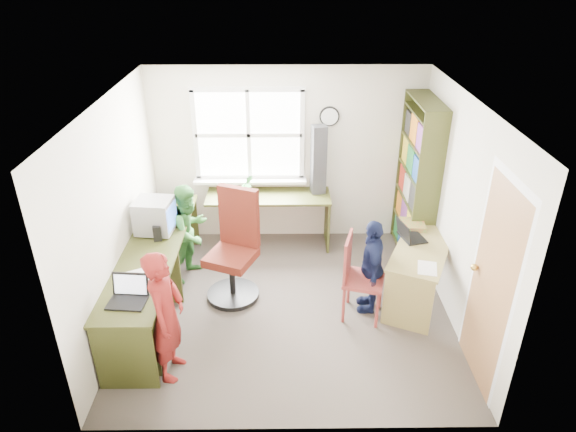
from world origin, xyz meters
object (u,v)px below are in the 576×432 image
object	(u,v)px
wooden_chair	(357,274)
crt_monitor	(155,216)
laptop_right	(409,234)
person_navy	(372,266)
laptop_left	(129,295)
person_green	(190,232)
swivel_chair	(235,252)
person_red	(166,316)
right_desk	(420,263)
potted_plant	(247,185)
cd_tower	(318,160)
l_desk	(166,289)
bookshelf	(417,185)

from	to	relation	value
wooden_chair	crt_monitor	world-z (taller)	crt_monitor
laptop_right	person_navy	size ratio (longest dim) A/B	0.34
crt_monitor	laptop_left	distance (m)	1.32
laptop_left	person_green	xyz separation A→B (m)	(0.31, 1.54, -0.19)
person_navy	swivel_chair	bearing A→B (deg)	-94.97
crt_monitor	person_red	xyz separation A→B (m)	(0.39, -1.45, -0.28)
right_desk	person_navy	distance (m)	0.60
swivel_chair	laptop_left	world-z (taller)	swivel_chair
swivel_chair	potted_plant	bearing A→B (deg)	108.46
right_desk	crt_monitor	xyz separation A→B (m)	(-3.02, 0.32, 0.45)
swivel_chair	laptop_left	xyz separation A→B (m)	(-0.89, -1.14, 0.24)
laptop_left	potted_plant	world-z (taller)	potted_plant
right_desk	cd_tower	bearing A→B (deg)	152.45
right_desk	wooden_chair	size ratio (longest dim) A/B	1.35
cd_tower	swivel_chair	bearing A→B (deg)	-141.32
l_desk	laptop_left	world-z (taller)	laptop_left
person_navy	right_desk	bearing A→B (deg)	110.69
potted_plant	person_navy	distance (m)	2.10
swivel_chair	potted_plant	distance (m)	1.22
laptop_left	person_navy	distance (m)	2.57
wooden_chair	cd_tower	size ratio (longest dim) A/B	1.06
l_desk	laptop_left	size ratio (longest dim) A/B	7.98
person_navy	wooden_chair	bearing A→B (deg)	-50.70
cd_tower	potted_plant	size ratio (longest dim) A/B	3.31
wooden_chair	crt_monitor	size ratio (longest dim) A/B	2.18
bookshelf	swivel_chair	xyz separation A→B (m)	(-2.26, -0.90, -0.43)
wooden_chair	person_red	size ratio (longest dim) A/B	0.73
cd_tower	laptop_left	bearing A→B (deg)	-140.35
l_desk	person_green	world-z (taller)	person_green
person_green	person_red	bearing A→B (deg)	-149.47
l_desk	bookshelf	bearing A→B (deg)	26.43
cd_tower	potted_plant	bearing A→B (deg)	171.96
swivel_chair	person_green	distance (m)	0.71
person_red	person_green	bearing A→B (deg)	7.66
laptop_left	potted_plant	size ratio (longest dim) A/B	1.32
bookshelf	swivel_chair	bearing A→B (deg)	-158.34
swivel_chair	laptop_right	world-z (taller)	swivel_chair
wooden_chair	person_green	bearing A→B (deg)	172.65
laptop_right	person_red	size ratio (longest dim) A/B	0.29
right_desk	swivel_chair	size ratio (longest dim) A/B	1.01
person_green	wooden_chair	bearing A→B (deg)	-84.31
laptop_right	cd_tower	world-z (taller)	cd_tower
l_desk	crt_monitor	distance (m)	0.92
l_desk	cd_tower	bearing A→B (deg)	46.31
bookshelf	wooden_chair	world-z (taller)	bookshelf
cd_tower	person_red	size ratio (longest dim) A/B	0.69
wooden_chair	laptop_left	world-z (taller)	laptop_left
person_green	l_desk	bearing A→B (deg)	-158.16
l_desk	laptop_right	xyz separation A→B (m)	(2.70, 0.64, 0.29)
wooden_chair	person_navy	bearing A→B (deg)	48.53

